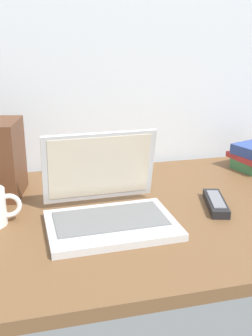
# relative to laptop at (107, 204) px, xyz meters

# --- Properties ---
(desk) EXTENTS (1.60, 0.76, 0.03)m
(desk) POSITION_rel_laptop_xyz_m (0.12, 0.05, -0.06)
(desk) COLOR brown
(desk) RESTS_ON ground
(laptop) EXTENTS (0.32, 0.28, 0.21)m
(laptop) POSITION_rel_laptop_xyz_m (0.00, 0.00, 0.00)
(laptop) COLOR silver
(laptop) RESTS_ON desk
(remote_control_far) EXTENTS (0.09, 0.17, 0.02)m
(remote_control_far) POSITION_rel_laptop_xyz_m (0.30, 0.01, -0.03)
(remote_control_far) COLOR black
(remote_control_far) RESTS_ON desk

